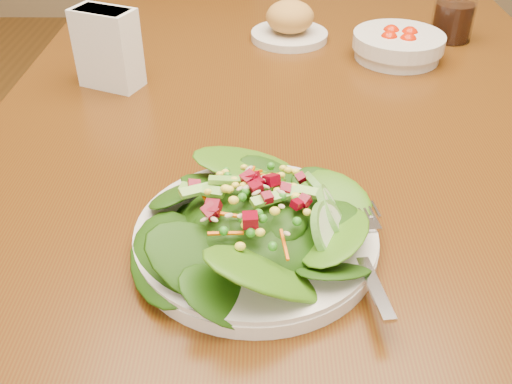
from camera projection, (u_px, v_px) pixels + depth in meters
ground_plane at (284, 376)px, 1.35m from camera, size 5.00×5.00×0.00m
dining_table at (296, 139)px, 0.97m from camera, size 0.90×1.40×0.75m
chair_far at (211, 22)px, 1.88m from camera, size 0.56×0.56×0.93m
salad_plate at (265, 225)px, 0.58m from camera, size 0.26×0.25×0.07m
bread_plate at (290, 24)px, 1.05m from camera, size 0.14×0.14×0.07m
tomato_bowl at (398, 45)px, 0.98m from camera, size 0.16×0.16×0.05m
drinking_glass at (455, 9)px, 1.03m from camera, size 0.08×0.08×0.13m
napkin_holder at (107, 46)px, 0.87m from camera, size 0.11×0.08×0.12m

